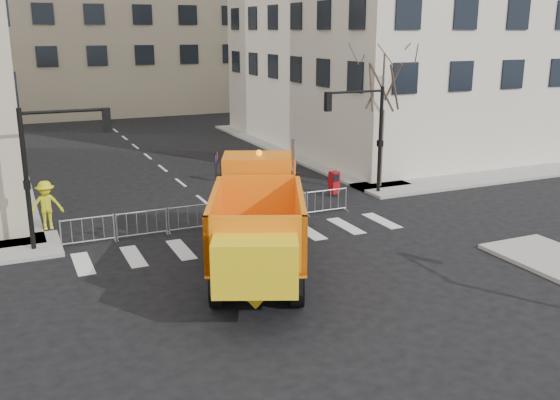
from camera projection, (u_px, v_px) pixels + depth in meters
name	position (u px, v px, depth m)	size (l,w,h in m)	color
ground	(316.00, 290.00, 19.96)	(120.00, 120.00, 0.00)	black
sidewalk_back	(227.00, 218.00, 27.42)	(64.00, 5.00, 0.15)	gray
traffic_light_left	(27.00, 182.00, 22.67)	(0.18, 0.18, 5.40)	black
traffic_light_right	(380.00, 141.00, 30.97)	(0.18, 0.18, 5.40)	black
crowd_barriers	(217.00, 215.00, 26.20)	(12.60, 0.60, 1.10)	#9EA0A5
street_tree	(382.00, 117.00, 31.85)	(3.00, 3.00, 7.50)	#382B21
plow_truck	(258.00, 218.00, 20.96)	(7.20, 11.49, 4.36)	black
cop_a	(259.00, 204.00, 26.23)	(0.72, 0.47, 1.97)	black
cop_b	(264.00, 207.00, 26.36)	(0.77, 0.60, 1.59)	black
cop_c	(257.00, 204.00, 26.19)	(1.14, 0.47, 1.94)	black
worker	(46.00, 205.00, 25.34)	(1.31, 0.75, 2.03)	yellow
newspaper_box	(334.00, 182.00, 31.12)	(0.45, 0.40, 1.10)	#A30C10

